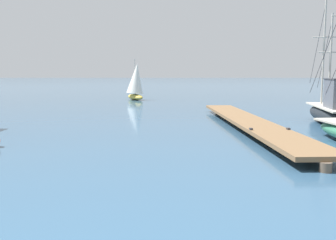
{
  "coord_description": "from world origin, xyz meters",
  "views": [
    {
      "loc": [
        2.82,
        -2.24,
        2.87
      ],
      "look_at": [
        2.71,
        9.62,
        1.4
      ],
      "focal_mm": 41.41,
      "sensor_mm": 36.0,
      "label": 1
    }
  ],
  "objects": [
    {
      "name": "floating_dock",
      "position": [
        6.78,
        17.5,
        0.36
      ],
      "size": [
        2.79,
        17.92,
        0.53
      ],
      "color": "brown",
      "rests_on": "ground"
    },
    {
      "name": "fishing_boat_1",
      "position": [
        11.6,
        19.1,
        0.78
      ],
      "size": [
        2.38,
        8.74,
        7.33
      ],
      "color": "black",
      "rests_on": "ground"
    },
    {
      "name": "distant_sailboat",
      "position": [
        -0.88,
        38.03,
        1.84
      ],
      "size": [
        2.59,
        3.54,
        4.22
      ],
      "color": "gold",
      "rests_on": "ground"
    }
  ]
}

